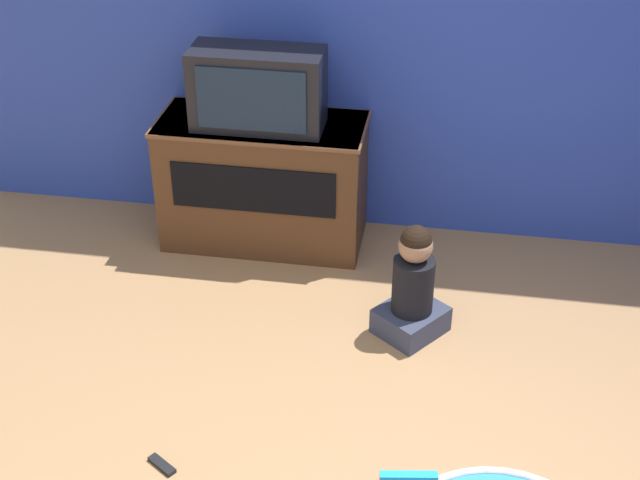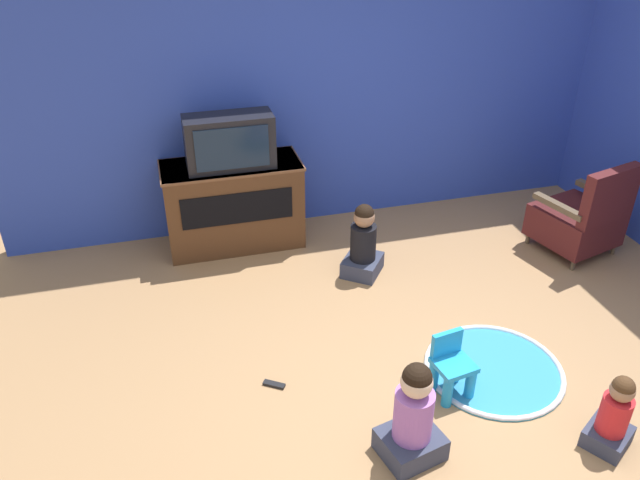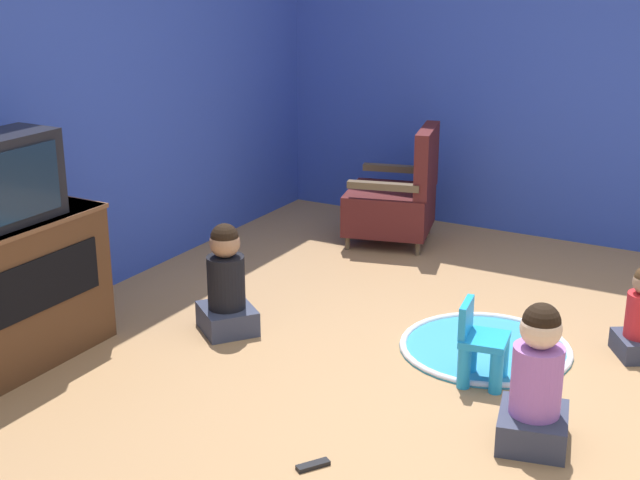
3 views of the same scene
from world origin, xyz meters
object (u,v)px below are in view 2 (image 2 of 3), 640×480
tv_cabinet (234,203)px  child_watching_right (614,416)px  yellow_kid_chair (452,369)px  child_watching_left (363,244)px  black_armchair (581,219)px  child_watching_center (413,417)px  remote_control (274,384)px  television (229,142)px

tv_cabinet → child_watching_right: size_ratio=2.34×
yellow_kid_chair → child_watching_left: child_watching_left is taller
black_armchair → child_watching_left: black_armchair is taller
child_watching_center → remote_control: size_ratio=4.54×
black_armchair → remote_control: bearing=3.6°
child_watching_center → television: bearing=90.0°
television → yellow_kid_chair: television is taller
tv_cabinet → child_watching_right: bearing=-58.8°
tv_cabinet → child_watching_right: (1.78, -2.94, -0.18)m
tv_cabinet → remote_control: bearing=-91.3°
television → black_armchair: (2.93, -0.90, -0.68)m
black_armchair → remote_control: black_armchair is taller
child_watching_right → remote_control: (-1.82, 1.01, -0.22)m
yellow_kid_chair → tv_cabinet: bearing=106.0°
tv_cabinet → black_armchair: black_armchair is taller
child_watching_right → yellow_kid_chair: bearing=106.1°
remote_control → television: bearing=-57.8°
television → yellow_kid_chair: size_ratio=1.71×
black_armchair → child_watching_left: (-1.97, 0.17, -0.05)m
child_watching_center → yellow_kid_chair: bearing=29.4°
television → child_watching_left: bearing=-37.2°
child_watching_left → remote_control: (-1.01, -1.15, -0.27)m
black_armchair → remote_control: 3.15m
yellow_kid_chair → remote_control: bearing=153.4°
child_watching_left → remote_control: bearing=176.1°
child_watching_left → child_watching_center: child_watching_center is taller
tv_cabinet → child_watching_center: tv_cabinet is taller
child_watching_left → black_armchair: bearing=-57.6°
black_armchair → remote_control: size_ratio=5.92×
child_watching_right → black_armchair: bearing=28.2°
yellow_kid_chair → child_watching_right: size_ratio=0.83×
television → yellow_kid_chair: 2.60m
child_watching_left → remote_control: 1.55m
television → child_watching_left: television is taller
child_watching_left → tv_cabinet: bearing=88.1°
yellow_kid_chair → child_watching_right: child_watching_right is taller
tv_cabinet → child_watching_left: tv_cabinet is taller
television → remote_control: 2.13m
black_armchair → television: bearing=-31.7°
yellow_kid_chair → child_watching_center: size_ratio=0.64×
television → child_watching_right: bearing=-58.3°
remote_control → child_watching_right: bearing=-175.3°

